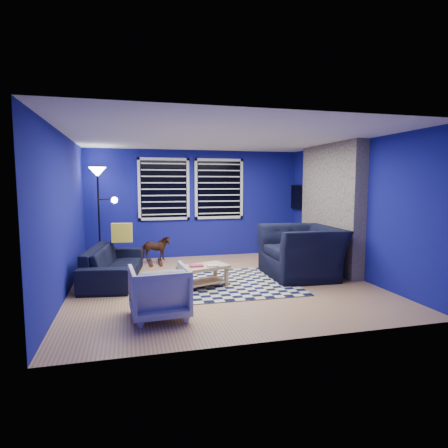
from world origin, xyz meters
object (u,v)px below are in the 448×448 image
armchair_bent (159,292)px  rocking_horse (155,249)px  coffee_table (204,272)px  floor_lamp (99,185)px  sofa (114,264)px  tv (301,197)px  armchair_big (302,252)px  cabinet (274,244)px

armchair_bent → rocking_horse: bearing=-97.2°
coffee_table → floor_lamp: bearing=128.4°
sofa → floor_lamp: (-0.30, 1.34, 1.39)m
sofa → floor_lamp: floor_lamp is taller
tv → floor_lamp: floor_lamp is taller
tv → sofa: bearing=-162.6°
rocking_horse → armchair_big: bearing=-121.7°
armchair_big → cabinet: armchair_big is taller
sofa → cabinet: sofa is taller
armchair_bent → armchair_big: bearing=-155.3°
coffee_table → rocking_horse: bearing=107.5°
coffee_table → floor_lamp: (-1.76, 2.22, 1.41)m
armchair_bent → floor_lamp: (-0.94, 3.42, 1.35)m
rocking_horse → floor_lamp: 1.76m
sofa → armchair_big: 3.44m
coffee_table → armchair_big: bearing=9.5°
rocking_horse → floor_lamp: bearing=84.4°
armchair_big → cabinet: (0.31, 2.16, -0.21)m
rocking_horse → cabinet: (2.89, 0.41, -0.08)m
armchair_big → floor_lamp: floor_lamp is taller
cabinet → floor_lamp: floor_lamp is taller
floor_lamp → armchair_big: bearing=-27.3°
sofa → floor_lamp: size_ratio=1.00×
tv → sofa: tv is taller
sofa → rocking_horse: size_ratio=3.28×
armchair_bent → coffee_table: bearing=-128.6°
coffee_table → tv: bearing=38.4°
armchair_bent → sofa: bearing=-77.0°
sofa → tv: bearing=-64.5°
cabinet → tv: bearing=-29.2°
armchair_big → armchair_bent: armchair_big is taller
tv → cabinet: size_ratio=1.62×
tv → floor_lamp: bearing=-179.9°
sofa → armchair_big: armchair_big is taller
sofa → floor_lamp: 1.95m
sofa → coffee_table: sofa is taller
armchair_bent → cabinet: (3.05, 3.68, -0.08)m
tv → coffee_table: bearing=-141.6°
tv → rocking_horse: bearing=-177.3°
coffee_table → cabinet: (2.23, 2.48, -0.02)m
tv → armchair_bent: 5.10m
rocking_horse → coffee_table: (0.65, -2.07, -0.06)m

